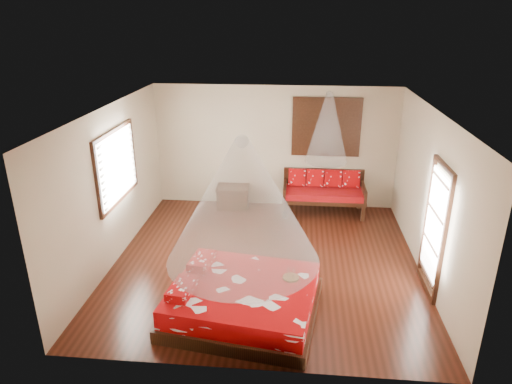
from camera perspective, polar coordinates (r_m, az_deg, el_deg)
room at (r=7.89m, az=1.29°, el=0.19°), size 5.54×5.54×2.84m
bed at (r=7.04m, az=-1.69°, el=-13.28°), size 2.41×2.23×0.64m
daybed at (r=10.43m, az=8.45°, el=0.21°), size 1.83×0.81×0.95m
storage_chest at (r=10.67m, az=-2.91°, el=-0.60°), size 0.76×0.57×0.51m
shutter_panel at (r=10.34m, az=8.79°, el=8.01°), size 1.52×0.06×1.32m
window_left at (r=8.58m, az=-16.96°, el=3.15°), size 0.10×1.74×1.34m
glazed_door at (r=7.77m, az=21.39°, el=-4.38°), size 0.08×1.02×2.16m
wine_tray at (r=7.04m, az=4.39°, el=-10.36°), size 0.25×0.25×0.20m
mosquito_net_main at (r=6.26m, az=-1.68°, el=-1.19°), size 2.19×2.19×1.80m
mosquito_net_daybed at (r=9.86m, az=8.95°, el=7.95°), size 0.92×0.92×1.50m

